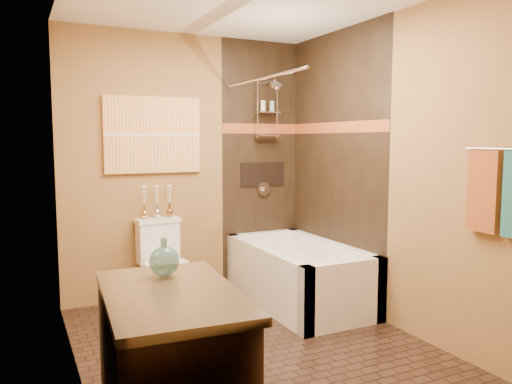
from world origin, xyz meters
TOP-DOWN VIEW (x-y plane):
  - floor at (0.00, 0.00)m, footprint 3.00×3.00m
  - wall_left at (-1.20, 0.00)m, footprint 0.02×3.00m
  - wall_right at (1.20, 0.00)m, footprint 0.02×3.00m
  - wall_back at (0.00, 1.50)m, footprint 2.40×0.02m
  - wall_front at (0.00, -1.50)m, footprint 2.40×0.02m
  - alcove_tile_back at (0.78, 1.49)m, footprint 0.85×0.01m
  - alcove_tile_right at (1.19, 0.75)m, footprint 0.01×1.50m
  - mosaic_band_back at (0.78, 1.48)m, footprint 0.85×0.01m
  - mosaic_band_right at (1.18, 0.75)m, footprint 0.01×1.50m
  - alcove_niche at (0.80, 1.48)m, footprint 0.50×0.01m
  - shower_fixtures at (0.80, 1.38)m, footprint 0.24×0.33m
  - curtain_rod at (0.40, 0.75)m, footprint 0.03×1.55m
  - towel_bar at (1.15, -1.05)m, footprint 0.02×0.55m
  - towel_rust at (1.16, -0.92)m, footprint 0.05×0.22m
  - sunset_painting at (-0.34, 1.48)m, footprint 0.90×0.04m
  - vanity_mirror at (-1.19, -1.00)m, footprint 0.01×1.00m
  - bathtub at (0.80, 0.75)m, footprint 0.80×1.50m
  - toilet at (-0.34, 1.21)m, footprint 0.41×0.60m
  - vanity at (-0.92, -1.00)m, footprint 0.65×0.99m
  - teal_bottle at (-0.87, -0.75)m, footprint 0.18×0.18m
  - bud_vases at (-0.34, 1.39)m, footprint 0.30×0.06m

SIDE VIEW (x-z plane):
  - floor at x=0.00m, z-range 0.00..0.00m
  - bathtub at x=0.80m, z-range -0.05..0.50m
  - toilet at x=-0.34m, z-range 0.00..0.79m
  - vanity at x=-0.92m, z-range 0.00..0.84m
  - teal_bottle at x=-0.87m, z-range 0.81..1.05m
  - bud_vases at x=-0.34m, z-range 0.80..1.09m
  - alcove_niche at x=0.80m, z-range 1.02..1.27m
  - towel_rust at x=1.16m, z-range 0.92..1.44m
  - wall_left at x=-1.20m, z-range 0.00..2.50m
  - wall_right at x=1.20m, z-range 0.00..2.50m
  - wall_back at x=0.00m, z-range 0.00..2.50m
  - wall_front at x=0.00m, z-range 0.00..2.50m
  - alcove_tile_back at x=0.78m, z-range 0.00..2.50m
  - alcove_tile_right at x=1.19m, z-range 0.00..2.50m
  - towel_bar at x=1.15m, z-range 1.44..1.46m
  - vanity_mirror at x=-1.19m, z-range 1.05..1.95m
  - sunset_painting at x=-0.34m, z-range 1.20..1.90m
  - mosaic_band_back at x=0.78m, z-range 1.57..1.67m
  - mosaic_band_right at x=1.18m, z-range 1.57..1.67m
  - shower_fixtures at x=0.80m, z-range 1.08..2.25m
  - curtain_rod at x=0.40m, z-range 2.01..2.03m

